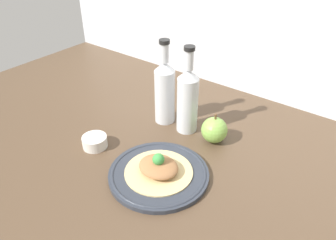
% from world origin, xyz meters
% --- Properties ---
extents(ground_plane, '(1.80, 1.10, 0.04)m').
position_xyz_m(ground_plane, '(0.00, 0.00, -0.02)').
color(ground_plane, brown).
extents(plate, '(0.27, 0.27, 0.02)m').
position_xyz_m(plate, '(0.08, -0.07, 0.01)').
color(plate, '#2D333D').
rests_on(plate, ground_plane).
extents(plated_food, '(0.19, 0.19, 0.06)m').
position_xyz_m(plated_food, '(0.08, -0.07, 0.03)').
color(plated_food, '#D6BC7F').
rests_on(plated_food, plate).
extents(cider_bottle_left, '(0.07, 0.07, 0.29)m').
position_xyz_m(cider_bottle_left, '(-0.07, 0.17, 0.12)').
color(cider_bottle_left, silver).
rests_on(cider_bottle_left, ground_plane).
extents(cider_bottle_right, '(0.07, 0.07, 0.29)m').
position_xyz_m(cider_bottle_right, '(0.02, 0.17, 0.12)').
color(cider_bottle_right, silver).
rests_on(cider_bottle_right, ground_plane).
extents(apple, '(0.08, 0.08, 0.10)m').
position_xyz_m(apple, '(0.12, 0.16, 0.04)').
color(apple, '#84B74C').
rests_on(apple, ground_plane).
extents(dipping_bowl, '(0.08, 0.08, 0.04)m').
position_xyz_m(dipping_bowl, '(-0.15, -0.08, 0.02)').
color(dipping_bowl, silver).
rests_on(dipping_bowl, ground_plane).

